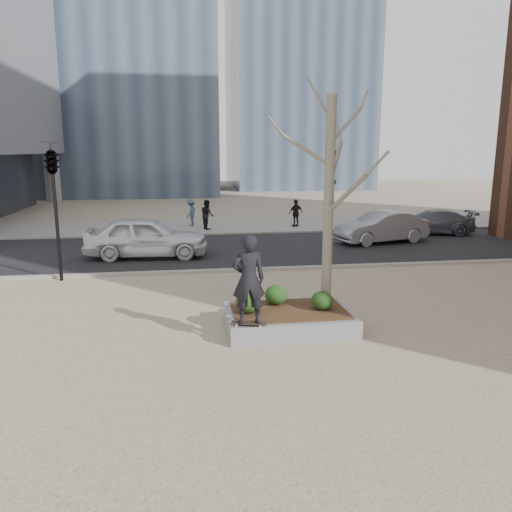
{
  "coord_description": "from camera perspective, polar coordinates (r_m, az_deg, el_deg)",
  "views": [
    {
      "loc": [
        -1.46,
        -11.21,
        4.24
      ],
      "look_at": [
        0.5,
        2.0,
        1.4
      ],
      "focal_mm": 35.0,
      "sensor_mm": 36.0,
      "label": 1
    }
  ],
  "objects": [
    {
      "name": "planter_mulch",
      "position": [
        12.08,
        3.77,
        -6.21
      ],
      "size": [
        2.7,
        1.7,
        0.04
      ],
      "primitive_type": "cube",
      "color": "#382314",
      "rests_on": "planter"
    },
    {
      "name": "planter",
      "position": [
        12.15,
        3.75,
        -7.3
      ],
      "size": [
        3.0,
        2.0,
        0.45
      ],
      "primitive_type": "cube",
      "color": "gray",
      "rests_on": "ground"
    },
    {
      "name": "pedestrian_b",
      "position": [
        28.59,
        -7.44,
        4.98
      ],
      "size": [
        0.92,
        1.14,
        1.54
      ],
      "primitive_type": "imported",
      "rotation": [
        0.0,
        0.0,
        4.31
      ],
      "color": "#3E5C70",
      "rests_on": "far_sidewalk"
    },
    {
      "name": "car_silver",
      "position": [
        23.88,
        14.15,
        3.2
      ],
      "size": [
        4.59,
        2.48,
        1.44
      ],
      "primitive_type": "imported",
      "rotation": [
        0.0,
        0.0,
        4.94
      ],
      "color": "#97999F",
      "rests_on": "street"
    },
    {
      "name": "traffic_light_far",
      "position": [
        27.08,
        8.75,
        7.65
      ],
      "size": [
        0.6,
        2.48,
        4.5
      ],
      "primitive_type": null,
      "color": "black",
      "rests_on": "ground"
    },
    {
      "name": "pedestrian_c",
      "position": [
        28.18,
        4.59,
        4.92
      ],
      "size": [
        0.97,
        0.66,
        1.53
      ],
      "primitive_type": "imported",
      "rotation": [
        0.0,
        0.0,
        3.5
      ],
      "color": "black",
      "rests_on": "far_sidewalk"
    },
    {
      "name": "sycamore_tree",
      "position": [
        12.03,
        8.41,
        9.74
      ],
      "size": [
        2.8,
        2.8,
        6.6
      ],
      "primitive_type": null,
      "color": "gray",
      "rests_on": "planter_mulch"
    },
    {
      "name": "far_sidewalk",
      "position": [
        28.56,
        -5.44,
        3.43
      ],
      "size": [
        60.0,
        6.0,
        0.02
      ],
      "primitive_type": "cube",
      "color": "gray",
      "rests_on": "ground"
    },
    {
      "name": "shrub_right",
      "position": [
        12.09,
        7.56,
        -5.07
      ],
      "size": [
        0.52,
        0.52,
        0.45
      ],
      "primitive_type": "ellipsoid",
      "color": "#123510",
      "rests_on": "planter_mulch"
    },
    {
      "name": "police_car",
      "position": [
        20.44,
        -12.4,
        2.15
      ],
      "size": [
        4.93,
        2.22,
        1.64
      ],
      "primitive_type": "imported",
      "rotation": [
        0.0,
        0.0,
        1.51
      ],
      "color": "white",
      "rests_on": "street"
    },
    {
      "name": "shrub_left",
      "position": [
        11.75,
        -0.89,
        -5.26
      ],
      "size": [
        0.62,
        0.62,
        0.53
      ],
      "primitive_type": "ellipsoid",
      "color": "#1B3A12",
      "rests_on": "planter_mulch"
    },
    {
      "name": "skateboarder",
      "position": [
        10.77,
        -0.86,
        -2.66
      ],
      "size": [
        0.73,
        0.49,
        1.98
      ],
      "primitive_type": "imported",
      "rotation": [
        0.0,
        0.0,
        3.16
      ],
      "color": "black",
      "rests_on": "skateboard"
    },
    {
      "name": "shrub_middle",
      "position": [
        12.38,
        2.32,
        -4.45
      ],
      "size": [
        0.57,
        0.57,
        0.49
      ],
      "primitive_type": "ellipsoid",
      "color": "#163510",
      "rests_on": "planter_mulch"
    },
    {
      "name": "street",
      "position": [
        21.67,
        -4.42,
        0.71
      ],
      "size": [
        60.0,
        8.0,
        0.02
      ],
      "primitive_type": "cube",
      "color": "black",
      "rests_on": "ground"
    },
    {
      "name": "pedestrian_a",
      "position": [
        27.24,
        -5.61,
        4.75
      ],
      "size": [
        0.82,
        0.93,
        1.61
      ],
      "primitive_type": "imported",
      "rotation": [
        0.0,
        0.0,
        1.88
      ],
      "color": "black",
      "rests_on": "far_sidewalk"
    },
    {
      "name": "traffic_light_near",
      "position": [
        17.4,
        -21.89,
        4.58
      ],
      "size": [
        0.6,
        2.48,
        4.5
      ],
      "primitive_type": null,
      "color": "black",
      "rests_on": "ground"
    },
    {
      "name": "ground",
      "position": [
        12.07,
        -0.96,
        -8.56
      ],
      "size": [
        120.0,
        120.0,
        0.0
      ],
      "primitive_type": "plane",
      "color": "tan",
      "rests_on": "ground"
    },
    {
      "name": "car_third",
      "position": [
        27.19,
        19.38,
        3.7
      ],
      "size": [
        4.54,
        2.68,
        1.23
      ],
      "primitive_type": "imported",
      "rotation": [
        0.0,
        0.0,
        4.47
      ],
      "color": "#555762",
      "rests_on": "street"
    },
    {
      "name": "skateboard",
      "position": [
        11.07,
        -0.84,
        -7.8
      ],
      "size": [
        0.81,
        0.38,
        0.08
      ],
      "primitive_type": null,
      "rotation": [
        0.0,
        0.0,
        -0.24
      ],
      "color": "black",
      "rests_on": "planter"
    }
  ]
}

